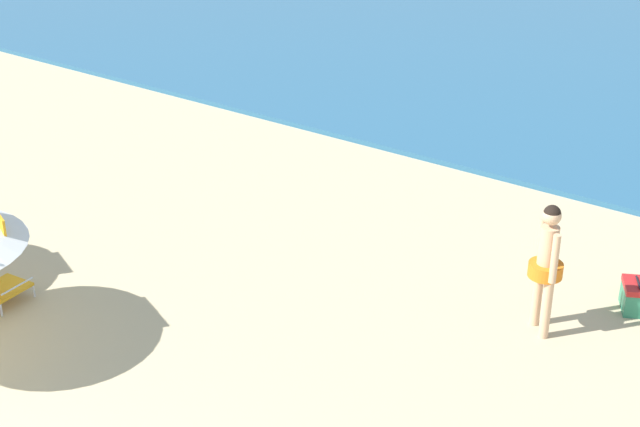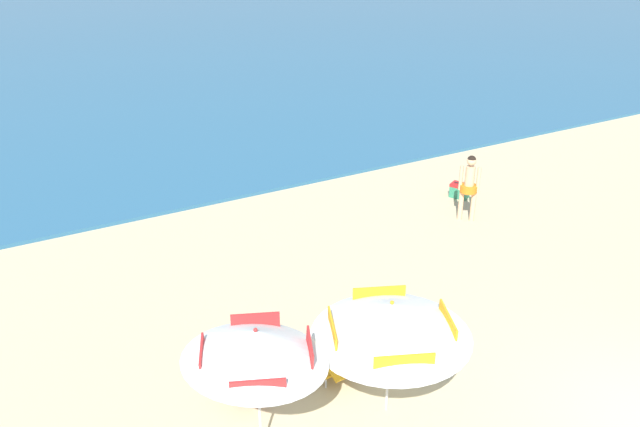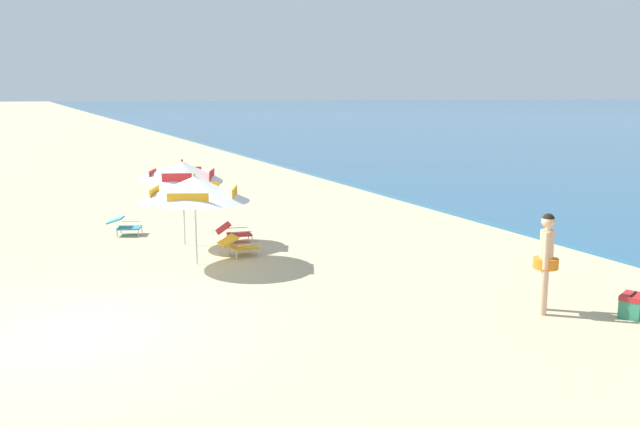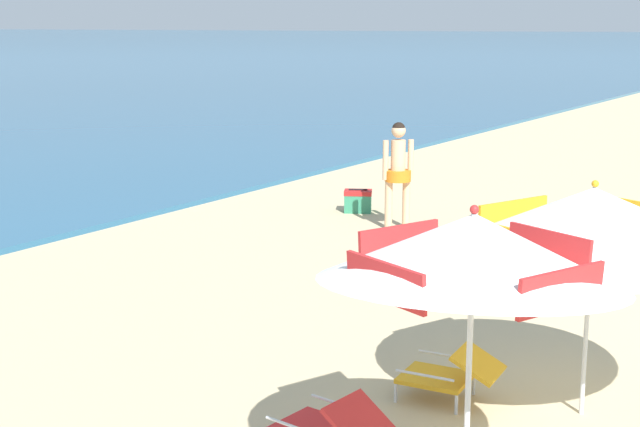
% 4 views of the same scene
% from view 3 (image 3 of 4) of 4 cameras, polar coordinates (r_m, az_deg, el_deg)
% --- Properties ---
extents(ground_plane, '(800.00, 800.00, 0.00)m').
position_cam_3_polar(ground_plane, '(11.49, -19.96, -9.65)').
color(ground_plane, tan).
extents(beach_umbrella_striped_main, '(2.50, 2.47, 2.24)m').
position_cam_3_polar(beach_umbrella_striped_main, '(17.00, -11.77, 3.62)').
color(beach_umbrella_striped_main, silver).
rests_on(beach_umbrella_striped_main, ground).
extents(beach_umbrella_striped_second, '(3.35, 3.35, 2.07)m').
position_cam_3_polar(beach_umbrella_striped_second, '(14.93, -10.75, 2.12)').
color(beach_umbrella_striped_second, silver).
rests_on(beach_umbrella_striped_second, ground).
extents(lounge_chair_under_umbrella, '(0.78, 0.99, 0.50)m').
position_cam_3_polar(lounge_chair_under_umbrella, '(18.82, -16.48, -0.96)').
color(lounge_chair_under_umbrella, teal).
rests_on(lounge_chair_under_umbrella, ground).
extents(lounge_chair_beside_umbrella, '(0.64, 0.95, 0.53)m').
position_cam_3_polar(lounge_chair_beside_umbrella, '(17.32, -7.44, -1.59)').
color(lounge_chair_beside_umbrella, red).
rests_on(lounge_chair_beside_umbrella, ground).
extents(lounge_chair_facing_sea, '(0.63, 0.93, 0.52)m').
position_cam_3_polar(lounge_chair_facing_sea, '(15.81, -7.04, -2.70)').
color(lounge_chair_facing_sea, gold).
rests_on(lounge_chair_facing_sea, ground).
extents(person_standing_near_shore, '(0.43, 0.43, 1.77)m').
position_cam_3_polar(person_standing_near_shore, '(12.18, 18.89, -3.45)').
color(person_standing_near_shore, '#D8A87F').
rests_on(person_standing_near_shore, ground).
extents(cooler_box, '(0.54, 0.60, 0.43)m').
position_cam_3_polar(cooler_box, '(12.70, 25.30, -7.18)').
color(cooler_box, '#2D7F5B').
rests_on(cooler_box, ground).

